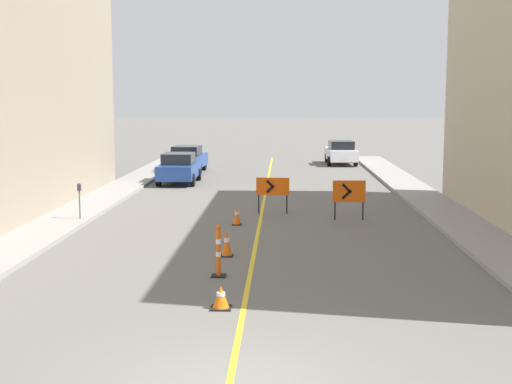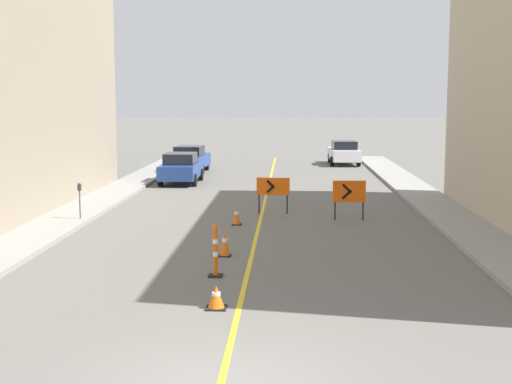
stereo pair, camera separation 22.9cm
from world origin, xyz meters
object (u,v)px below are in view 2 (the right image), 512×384
object	(u,v)px
traffic_cone_third	(236,216)
delineator_post_front	(215,254)
arrow_barricade_secondary	(349,193)
parked_car_curb_near	(181,168)
parked_car_curb_mid	(190,159)
parking_meter_far_curb	(80,193)
traffic_cone_nearest	(216,297)
parked_car_curb_far	(344,153)
traffic_cone_second	(225,244)
arrow_barricade_primary	(273,188)

from	to	relation	value
traffic_cone_third	delineator_post_front	bearing A→B (deg)	-89.86
arrow_barricade_secondary	parked_car_curb_near	bearing A→B (deg)	123.47
parked_car_curb_mid	parking_meter_far_curb	distance (m)	17.38
arrow_barricade_secondary	parking_meter_far_curb	world-z (taller)	arrow_barricade_secondary
traffic_cone_nearest	parking_meter_far_curb	size ratio (longest dim) A/B	0.39
parked_car_curb_near	parking_meter_far_curb	bearing A→B (deg)	-98.57
delineator_post_front	traffic_cone_nearest	bearing A→B (deg)	-83.81
traffic_cone_third	parked_car_curb_mid	world-z (taller)	parked_car_curb_mid
arrow_barricade_secondary	parked_car_curb_near	distance (m)	13.40
traffic_cone_third	parked_car_curb_far	world-z (taller)	parked_car_curb_far
traffic_cone_second	parked_car_curb_far	bearing A→B (deg)	79.05
traffic_cone_nearest	parked_car_curb_mid	size ratio (longest dim) A/B	0.11
parked_car_curb_near	traffic_cone_nearest	bearing A→B (deg)	-79.34
traffic_cone_second	parked_car_curb_near	bearing A→B (deg)	102.64
traffic_cone_third	parking_meter_far_curb	distance (m)	5.65
parked_car_curb_mid	parking_meter_far_curb	bearing A→B (deg)	-91.79
traffic_cone_nearest	parked_car_curb_far	xyz separation A→B (m)	(5.15, 33.03, 0.56)
traffic_cone_third	parked_car_curb_near	bearing A→B (deg)	107.41
parked_car_curb_near	parked_car_curb_far	world-z (taller)	same
traffic_cone_nearest	arrow_barricade_primary	world-z (taller)	arrow_barricade_primary
parked_car_curb_far	traffic_cone_second	bearing A→B (deg)	-103.34
arrow_barricade_primary	arrow_barricade_secondary	size ratio (longest dim) A/B	0.96
traffic_cone_third	parking_meter_far_curb	xyz separation A→B (m)	(-5.60, 0.21, 0.74)
arrow_barricade_primary	parked_car_curb_mid	size ratio (longest dim) A/B	0.31
arrow_barricade_primary	traffic_cone_nearest	bearing A→B (deg)	-88.70
arrow_barricade_secondary	parking_meter_far_curb	bearing A→B (deg)	-176.44
arrow_barricade_primary	parked_car_curb_far	bearing A→B (deg)	83.74
parked_car_curb_near	parking_meter_far_curb	xyz separation A→B (m)	(-1.82, -11.85, 0.25)
traffic_cone_nearest	parked_car_curb_mid	xyz separation A→B (m)	(-4.40, 27.51, 0.56)
parked_car_curb_mid	traffic_cone_second	bearing A→B (deg)	-76.40
delineator_post_front	parked_car_curb_mid	distance (m)	25.14
traffic_cone_second	parked_car_curb_far	distance (m)	28.55
traffic_cone_second	parked_car_curb_near	distance (m)	17.48
traffic_cone_nearest	parked_car_curb_mid	distance (m)	27.87
delineator_post_front	parked_car_curb_far	size ratio (longest dim) A/B	0.30
traffic_cone_third	parked_car_curb_far	size ratio (longest dim) A/B	0.15
arrow_barricade_primary	delineator_post_front	bearing A→B (deg)	-91.54
traffic_cone_third	parked_car_curb_mid	distance (m)	18.00
traffic_cone_second	arrow_barricade_secondary	world-z (taller)	arrow_barricade_secondary
traffic_cone_third	arrow_barricade_secondary	bearing A→B (deg)	16.13
delineator_post_front	arrow_barricade_secondary	bearing A→B (deg)	64.72
arrow_barricade_primary	arrow_barricade_secondary	xyz separation A→B (m)	(2.79, -1.35, 0.01)
traffic_cone_nearest	delineator_post_front	distance (m)	2.75
delineator_post_front	parked_car_curb_near	world-z (taller)	parked_car_curb_near
delineator_post_front	parking_meter_far_curb	distance (m)	9.38
traffic_cone_nearest	traffic_cone_second	bearing A→B (deg)	93.09
arrow_barricade_primary	parked_car_curb_far	size ratio (longest dim) A/B	0.32
traffic_cone_second	parked_car_curb_mid	xyz separation A→B (m)	(-4.13, 22.51, 0.45)
traffic_cone_nearest	traffic_cone_third	bearing A→B (deg)	91.79
traffic_cone_second	traffic_cone_third	xyz separation A→B (m)	(-0.04, 4.99, -0.04)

